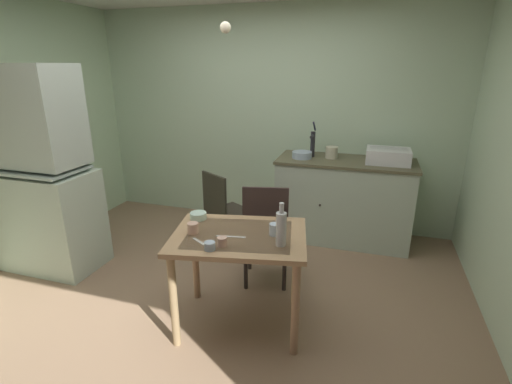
{
  "coord_description": "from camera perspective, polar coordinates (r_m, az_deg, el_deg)",
  "views": [
    {
      "loc": [
        1.19,
        -2.53,
        1.91
      ],
      "look_at": [
        0.33,
        0.23,
        0.92
      ],
      "focal_mm": 26.29,
      "sensor_mm": 36.0,
      "label": 1
    }
  ],
  "objects": [
    {
      "name": "mixing_bowl_counter",
      "position": [
        4.17,
        7.0,
        5.64
      ],
      "size": [
        0.22,
        0.22,
        0.07
      ],
      "primitive_type": "cylinder",
      "color": "#9EB2C6",
      "rests_on": "counter_cabinet"
    },
    {
      "name": "mug_tall",
      "position": [
        2.68,
        2.87,
        -5.7
      ],
      "size": [
        0.08,
        0.08,
        0.09
      ],
      "primitive_type": "cylinder",
      "color": "#9EB2C6",
      "rests_on": "dining_table"
    },
    {
      "name": "table_knife",
      "position": [
        2.67,
        -3.86,
        -6.8
      ],
      "size": [
        0.21,
        0.05,
        0.0
      ],
      "primitive_type": "cube",
      "rotation": [
        0.0,
        0.0,
        0.19
      ],
      "color": "silver",
      "rests_on": "dining_table"
    },
    {
      "name": "teacup_cream",
      "position": [
        2.74,
        -9.57,
        -5.43
      ],
      "size": [
        0.08,
        0.08,
        0.08
      ],
      "primitive_type": "cylinder",
      "color": "tan",
      "rests_on": "dining_table"
    },
    {
      "name": "sink_basin",
      "position": [
        4.15,
        19.45,
        5.23
      ],
      "size": [
        0.44,
        0.34,
        0.15
      ],
      "color": "silver",
      "rests_on": "counter_cabinet"
    },
    {
      "name": "glass_bottle",
      "position": [
        2.5,
        3.84,
        -5.5
      ],
      "size": [
        0.07,
        0.07,
        0.3
      ],
      "color": "#B7BCC1",
      "rests_on": "dining_table"
    },
    {
      "name": "counter_cabinet",
      "position": [
        4.31,
        13.1,
        -1.22
      ],
      "size": [
        1.47,
        0.64,
        0.93
      ],
      "color": "#ADBEAA",
      "rests_on": "ground"
    },
    {
      "name": "mug_dark",
      "position": [
        2.49,
        -7.05,
        -8.15
      ],
      "size": [
        0.07,
        0.07,
        0.06
      ],
      "primitive_type": "cylinder",
      "color": "#9EB2C6",
      "rests_on": "dining_table"
    },
    {
      "name": "hutch_cabinet",
      "position": [
        4.01,
        -29.71,
        1.77
      ],
      "size": [
        0.9,
        0.55,
        1.92
      ],
      "color": "#ADBEAA",
      "rests_on": "ground"
    },
    {
      "name": "ground_plane",
      "position": [
        3.38,
        -6.7,
        -15.58
      ],
      "size": [
        5.34,
        5.34,
        0.0
      ],
      "primitive_type": "plane",
      "color": "#876B52"
    },
    {
      "name": "chair_by_counter",
      "position": [
        3.92,
        -4.85,
        -2.76
      ],
      "size": [
        0.55,
        0.55,
        0.88
      ],
      "color": "#2F2821",
      "rests_on": "ground"
    },
    {
      "name": "hand_pump",
      "position": [
        4.22,
        8.63,
        7.57
      ],
      "size": [
        0.05,
        0.27,
        0.39
      ],
      "color": "#232328",
      "rests_on": "counter_cabinet"
    },
    {
      "name": "pendant_bulb",
      "position": [
        2.9,
        -4.68,
        23.68
      ],
      "size": [
        0.08,
        0.08,
        0.08
      ],
      "primitive_type": "sphere",
      "color": "#F9EFCC"
    },
    {
      "name": "chair_far_side",
      "position": [
        3.3,
        1.52,
        -6.42
      ],
      "size": [
        0.48,
        0.48,
        0.96
      ],
      "color": "#2B2422",
      "rests_on": "ground"
    },
    {
      "name": "teaspoon_near_bowl",
      "position": [
        2.62,
        -8.68,
        -7.45
      ],
      "size": [
        0.13,
        0.09,
        0.0
      ],
      "primitive_type": "cube",
      "rotation": [
        0.0,
        0.0,
        2.57
      ],
      "color": "beige",
      "rests_on": "dining_table"
    },
    {
      "name": "stoneware_crock",
      "position": [
        4.21,
        11.43,
        5.92
      ],
      "size": [
        0.13,
        0.13,
        0.13
      ],
      "primitive_type": "cylinder",
      "color": "beige",
      "rests_on": "counter_cabinet"
    },
    {
      "name": "serving_bowl_wide",
      "position": [
        2.98,
        -8.78,
        -3.59
      ],
      "size": [
        0.13,
        0.13,
        0.05
      ],
      "primitive_type": "cylinder",
      "color": "#ADD1C1",
      "rests_on": "dining_table"
    },
    {
      "name": "dining_table",
      "position": [
        2.76,
        -2.57,
        -8.61
      ],
      "size": [
        1.07,
        0.88,
        0.75
      ],
      "color": "tan",
      "rests_on": "ground"
    },
    {
      "name": "teacup_mint",
      "position": [
        2.54,
        -5.17,
        -7.53
      ],
      "size": [
        0.07,
        0.07,
        0.06
      ],
      "primitive_type": "cylinder",
      "color": "tan",
      "rests_on": "dining_table"
    },
    {
      "name": "wall_back",
      "position": [
        4.62,
        2.29,
        11.02
      ],
      "size": [
        4.44,
        0.1,
        2.55
      ],
      "primitive_type": "cube",
      "color": "#B7D3B1",
      "rests_on": "ground"
    }
  ]
}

